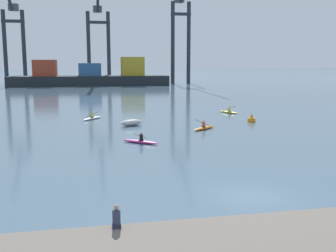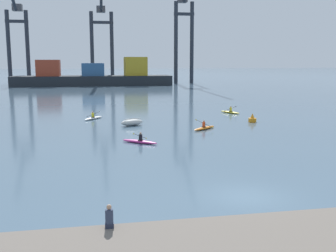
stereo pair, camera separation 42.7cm
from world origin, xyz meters
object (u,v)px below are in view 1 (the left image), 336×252
Objects in this scene: gantry_crane_west at (13,31)px; seated_onlooker at (116,218)px; kayak_white at (92,118)px; kayak_yellow at (229,112)px; kayak_orange at (204,128)px; kayak_magenta at (140,141)px; container_barge at (91,76)px; channel_buoy at (252,119)px; gantry_crane_west_mid at (98,33)px; gantry_crane_east_mid at (181,27)px; capsized_dinghy at (132,122)px.

gantry_crane_west is 35.23× the size of seated_onlooker.
gantry_crane_west is 85.69m from kayak_white.
kayak_yellow is 1.10× the size of kayak_orange.
gantry_crane_west is at bearing 104.51° from kayak_magenta.
gantry_crane_west reaches higher than kayak_yellow.
kayak_magenta is at bearing -88.16° from container_barge.
kayak_yellow is 3.72× the size of seated_onlooker.
kayak_magenta reaches higher than channel_buoy.
gantry_crane_west reaches higher than kayak_white.
kayak_white reaches higher than kayak_orange.
gantry_crane_west is 89.80m from kayak_yellow.
kayak_magenta is 1.00× the size of kayak_orange.
gantry_crane_west_mid is 0.97× the size of gantry_crane_east_mid.
gantry_crane_west reaches higher than capsized_dinghy.
kayak_magenta is (-14.12, -9.58, -0.19)m from channel_buoy.
kayak_yellow is at bearing 7.46° from kayak_white.
gantry_crane_west is at bearing 109.58° from kayak_orange.
container_barge is at bearing -25.03° from gantry_crane_west.
seated_onlooker is at bearing -113.54° from kayak_orange.
channel_buoy is 7.79m from kayak_orange.
gantry_crane_west_mid is 103.20m from kayak_magenta.
kayak_orange is (32.42, -91.14, -15.69)m from gantry_crane_west.
capsized_dinghy is 9.65m from kayak_magenta.
gantry_crane_east_mid reaches higher than channel_buoy.
gantry_crane_west_mid reaches higher than container_barge.
container_barge is 20.77m from gantry_crane_west_mid.
capsized_dinghy is at bearing -73.76° from gantry_crane_west.
channel_buoy is 0.33× the size of kayak_white.
gantry_crane_west is 0.91× the size of gantry_crane_west_mid.
gantry_crane_west is at bearing 106.24° from capsized_dinghy.
gantry_crane_east_mid reaches higher than capsized_dinghy.
gantry_crane_west is 31.53× the size of channel_buoy.
gantry_crane_east_mid reaches higher than seated_onlooker.
gantry_crane_east_mid is 35.60× the size of channel_buoy.
channel_buoy is 17.06m from kayak_magenta.
gantry_crane_west is at bearing 114.18° from channel_buoy.
kayak_yellow is (14.37, 17.79, 0.00)m from kayak_magenta.
container_barge is 76.95m from capsized_dinghy.
capsized_dinghy is 2.82× the size of channel_buoy.
gantry_crane_west reaches higher than kayak_magenta.
gantry_crane_west_mid reaches higher than capsized_dinghy.
gantry_crane_west_mid is 34.68× the size of channel_buoy.
kayak_orange is 27.01m from seated_onlooker.
capsized_dinghy is at bearing -87.68° from container_barge.
capsized_dinghy is at bearing -89.95° from gantry_crane_west_mid.
kayak_orange is at bearing 38.20° from kayak_magenta.
seated_onlooker is at bearing -90.37° from container_barge.
seated_onlooker is (-10.78, -24.75, 0.93)m from kayak_orange.
seated_onlooker is (-17.57, -28.57, 0.74)m from channel_buoy.
gantry_crane_west is 92.21m from capsized_dinghy.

